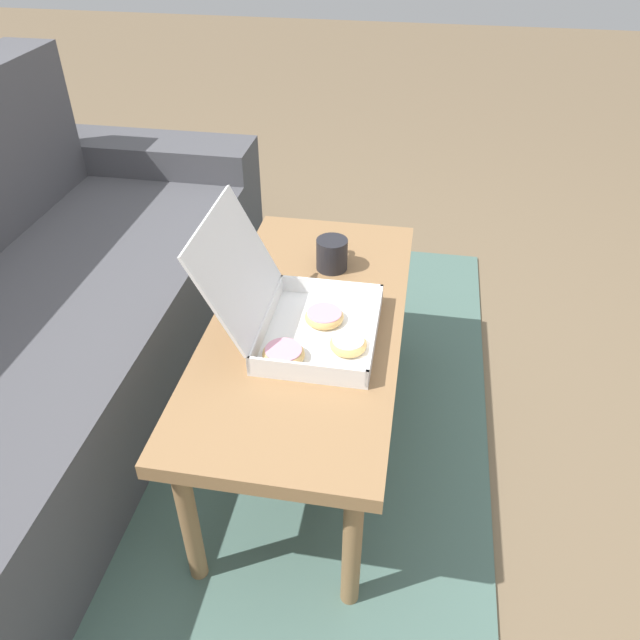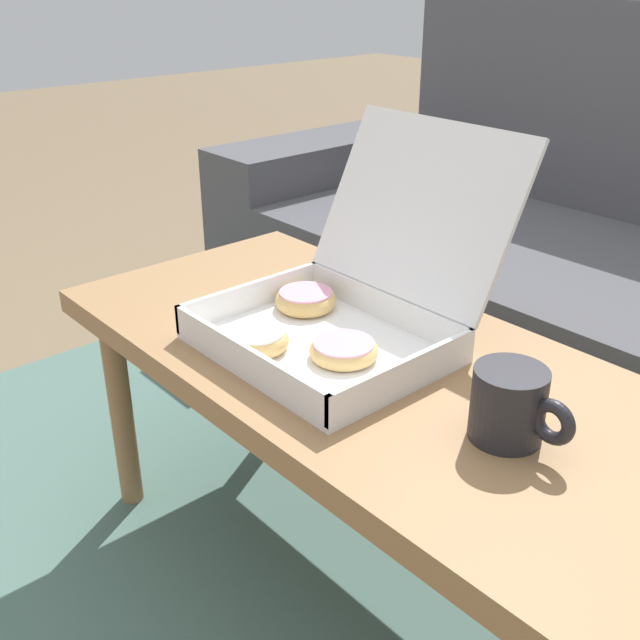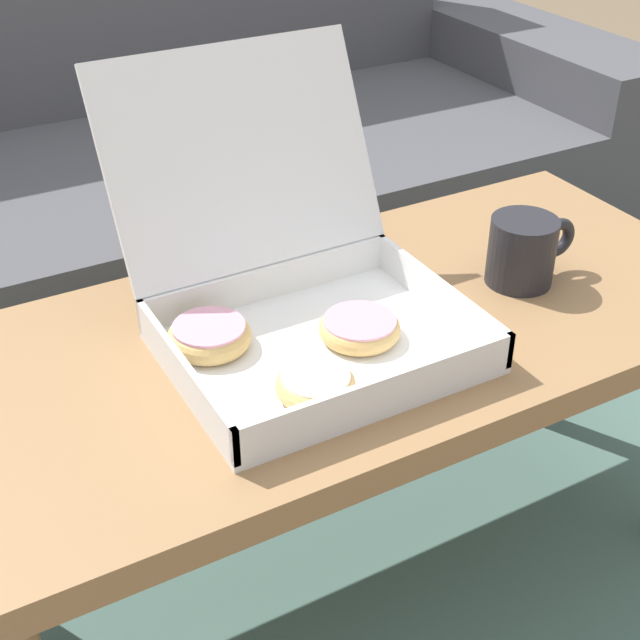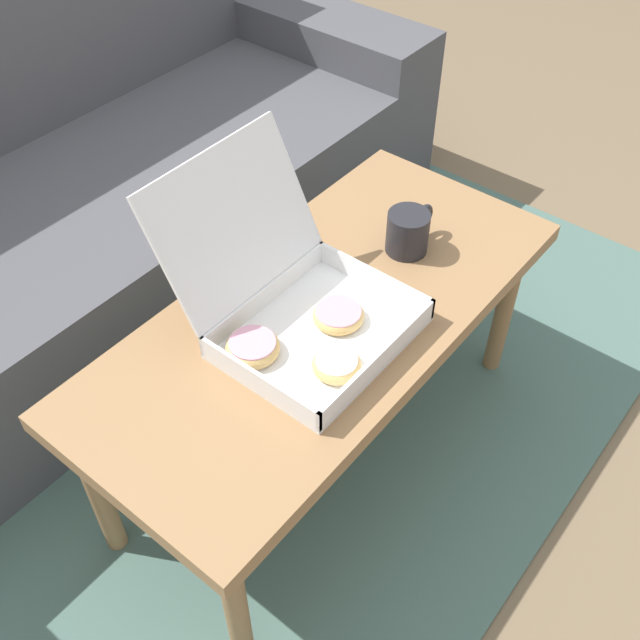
# 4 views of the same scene
# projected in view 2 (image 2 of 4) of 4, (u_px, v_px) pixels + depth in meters

# --- Properties ---
(ground_plane) EXTENTS (12.00, 12.00, 0.00)m
(ground_plane) POSITION_uv_depth(u_px,v_px,m) (392.00, 570.00, 1.37)
(ground_plane) COLOR #756047
(area_rug) EXTENTS (2.37, 1.82, 0.01)m
(area_rug) POSITION_uv_depth(u_px,v_px,m) (493.00, 498.00, 1.54)
(area_rug) COLOR #4C6B60
(area_rug) RESTS_ON ground_plane
(coffee_table) EXTENTS (1.09, 0.50, 0.47)m
(coffee_table) POSITION_uv_depth(u_px,v_px,m) (371.00, 386.00, 1.14)
(coffee_table) COLOR #997047
(coffee_table) RESTS_ON ground_plane
(pastry_box) EXTENTS (0.36, 0.41, 0.31)m
(pastry_box) POSITION_uv_depth(u_px,v_px,m) (340.00, 301.00, 1.15)
(pastry_box) COLOR white
(pastry_box) RESTS_ON coffee_table
(coffee_mug) EXTENTS (0.14, 0.09, 0.09)m
(coffee_mug) POSITION_uv_depth(u_px,v_px,m) (511.00, 405.00, 0.91)
(coffee_mug) COLOR #232328
(coffee_mug) RESTS_ON coffee_table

